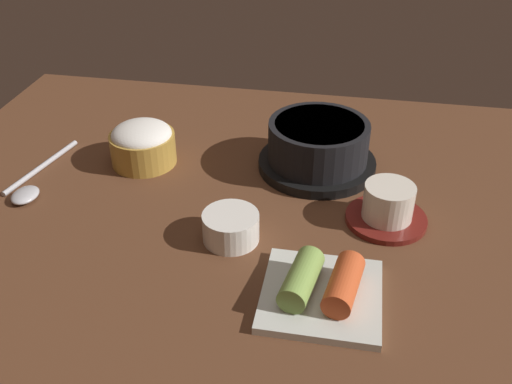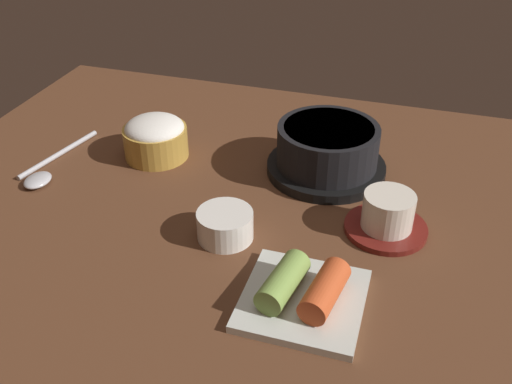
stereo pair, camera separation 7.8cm
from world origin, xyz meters
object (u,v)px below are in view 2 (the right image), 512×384
Objects in this scene: rice_bowl at (155,137)px; spoon at (45,171)px; kimchi_plate at (303,293)px; banchan_cup_center at (226,224)px; tea_cup_with_saucer at (387,216)px; stone_pot at (327,150)px.

rice_bowl is 0.54× the size of spoon.
spoon is at bearing 160.85° from kimchi_plate.
tea_cup_with_saucer is at bearing 20.97° from banchan_cup_center.
rice_bowl is at bearing 36.73° from spoon.
stone_pot reaches higher than banchan_cup_center.
tea_cup_with_saucer is 50.78cm from spoon.
kimchi_plate is at bearing -83.57° from stone_pot.
rice_bowl reaches higher than kimchi_plate.
stone_pot is 28.69cm from kimchi_plate.
rice_bowl is (-26.63, -3.12, -0.42)cm from stone_pot.
kimchi_plate is (12.25, -8.82, -0.49)cm from banchan_cup_center.
rice_bowl is at bearing -173.31° from stone_pot.
rice_bowl is at bearing 139.71° from kimchi_plate.
tea_cup_with_saucer is 20.88cm from banchan_cup_center.
tea_cup_with_saucer is at bearing -13.66° from rice_bowl.
rice_bowl is at bearing 136.86° from banchan_cup_center.
tea_cup_with_saucer is at bearing -49.28° from stone_pot.
stone_pot is 16.06cm from tea_cup_with_saucer.
kimchi_plate is at bearing -35.73° from banchan_cup_center.
rice_bowl is 0.75× the size of kimchi_plate.
banchan_cup_center is at bearing -11.38° from spoon.
spoon is (-13.66, -10.19, -2.75)cm from rice_bowl.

